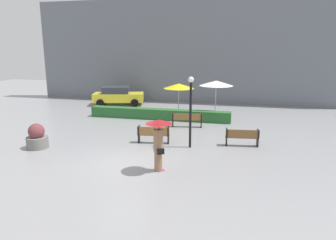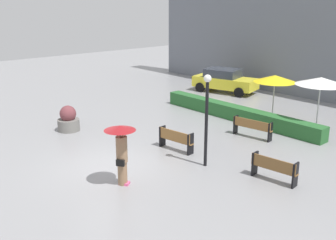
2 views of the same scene
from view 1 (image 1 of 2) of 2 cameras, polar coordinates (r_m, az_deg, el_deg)
ground_plane at (r=13.59m, az=-8.23°, el=-7.74°), size 60.00×60.00×0.00m
bench_mid_center at (r=15.99m, az=-2.67°, el=-2.49°), size 1.67×0.56×0.88m
bench_back_row at (r=19.24m, az=3.49°, el=0.21°), size 1.89×0.59×0.86m
bench_far_right at (r=15.93m, az=13.39°, el=-2.92°), size 1.66×0.55×0.87m
pedestrian_with_umbrella at (r=12.15m, az=-1.74°, el=-3.14°), size 1.05×1.05×2.12m
planter_pot at (r=16.52m, az=-22.82°, el=-2.97°), size 1.03×1.03×1.23m
lamp_post at (r=14.98m, az=4.15°, el=2.91°), size 0.28×0.28×3.48m
patio_umbrella_yellow at (r=22.39m, az=1.98°, el=6.22°), size 2.17×2.17×2.31m
patio_umbrella_white at (r=21.69m, az=8.79°, el=6.66°), size 2.31×2.31×2.61m
hedge_strip at (r=21.37m, az=-1.68°, el=1.07°), size 9.72×0.70×0.71m
building_facade at (r=28.20m, az=3.67°, el=12.39°), size 28.00×1.20×8.95m
parked_car at (r=27.06m, az=-9.13°, el=4.45°), size 4.51×2.80×1.57m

